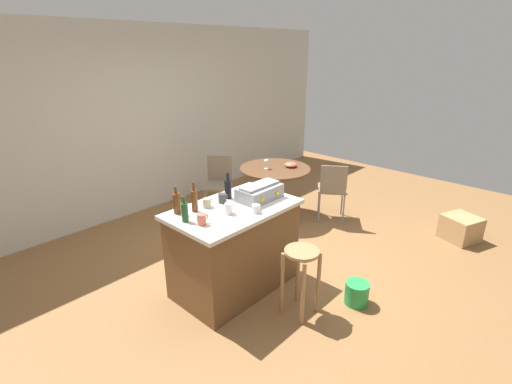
{
  "coord_description": "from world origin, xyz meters",
  "views": [
    {
      "loc": [
        -2.94,
        -2.41,
        2.36
      ],
      "look_at": [
        0.1,
        0.41,
        0.76
      ],
      "focal_mm": 26.29,
      "sensor_mm": 36.0,
      "label": 1
    }
  ],
  "objects_px": {
    "cup_0": "(229,208)",
    "serving_bowl": "(291,165)",
    "wine_glass": "(266,162)",
    "folding_chair_near": "(332,187)",
    "cup_2": "(223,198)",
    "bottle_0": "(194,200)",
    "dining_table": "(275,179)",
    "bottle_3": "(177,203)",
    "cup_4": "(202,219)",
    "toolbox": "(260,192)",
    "cup_1": "(256,209)",
    "cup_3": "(207,203)",
    "wooden_stool": "(301,268)",
    "folding_chair_far": "(219,181)",
    "bottle_2": "(185,212)",
    "cardboard_box": "(461,228)",
    "plastic_bucket": "(357,293)",
    "bottle_1": "(228,188)",
    "kitchen_island": "(234,248)"
  },
  "relations": [
    {
      "from": "toolbox",
      "to": "serving_bowl",
      "type": "bearing_deg",
      "value": 26.88
    },
    {
      "from": "folding_chair_far",
      "to": "cup_3",
      "type": "relative_size",
      "value": 7.47
    },
    {
      "from": "dining_table",
      "to": "wine_glass",
      "type": "relative_size",
      "value": 7.1
    },
    {
      "from": "bottle_1",
      "to": "wooden_stool",
      "type": "bearing_deg",
      "value": -90.02
    },
    {
      "from": "cup_2",
      "to": "dining_table",
      "type": "bearing_deg",
      "value": 22.91
    },
    {
      "from": "folding_chair_far",
      "to": "bottle_3",
      "type": "bearing_deg",
      "value": -142.43
    },
    {
      "from": "folding_chair_far",
      "to": "bottle_3",
      "type": "relative_size",
      "value": 3.2
    },
    {
      "from": "toolbox",
      "to": "bottle_0",
      "type": "height_order",
      "value": "bottle_0"
    },
    {
      "from": "wooden_stool",
      "to": "wine_glass",
      "type": "xyz_separation_m",
      "value": [
        1.41,
        1.67,
        0.37
      ]
    },
    {
      "from": "folding_chair_near",
      "to": "cup_3",
      "type": "distance_m",
      "value": 2.28
    },
    {
      "from": "cup_0",
      "to": "wine_glass",
      "type": "relative_size",
      "value": 0.77
    },
    {
      "from": "dining_table",
      "to": "bottle_3",
      "type": "distance_m",
      "value": 2.23
    },
    {
      "from": "folding_chair_near",
      "to": "bottle_0",
      "type": "xyz_separation_m",
      "value": [
        -2.38,
        0.06,
        0.51
      ]
    },
    {
      "from": "folding_chair_near",
      "to": "cup_2",
      "type": "bearing_deg",
      "value": 179.27
    },
    {
      "from": "cup_4",
      "to": "toolbox",
      "type": "bearing_deg",
      "value": 1.75
    },
    {
      "from": "folding_chair_far",
      "to": "wooden_stool",
      "type": "bearing_deg",
      "value": -114.47
    },
    {
      "from": "kitchen_island",
      "to": "cup_4",
      "type": "distance_m",
      "value": 0.68
    },
    {
      "from": "plastic_bucket",
      "to": "cup_2",
      "type": "bearing_deg",
      "value": 116.05
    },
    {
      "from": "bottle_2",
      "to": "cup_2",
      "type": "xyz_separation_m",
      "value": [
        0.52,
        0.08,
        -0.05
      ]
    },
    {
      "from": "bottle_3",
      "to": "serving_bowl",
      "type": "relative_size",
      "value": 1.51
    },
    {
      "from": "cup_3",
      "to": "wine_glass",
      "type": "bearing_deg",
      "value": 23.28
    },
    {
      "from": "bottle_0",
      "to": "folding_chair_far",
      "type": "bearing_deg",
      "value": 41.98
    },
    {
      "from": "wooden_stool",
      "to": "toolbox",
      "type": "bearing_deg",
      "value": 74.13
    },
    {
      "from": "cup_0",
      "to": "cardboard_box",
      "type": "relative_size",
      "value": 0.28
    },
    {
      "from": "bottle_1",
      "to": "toolbox",
      "type": "bearing_deg",
      "value": -52.55
    },
    {
      "from": "toolbox",
      "to": "bottle_3",
      "type": "relative_size",
      "value": 1.7
    },
    {
      "from": "folding_chair_near",
      "to": "folding_chair_far",
      "type": "relative_size",
      "value": 1.0
    },
    {
      "from": "cup_1",
      "to": "cup_4",
      "type": "height_order",
      "value": "cup_4"
    },
    {
      "from": "cup_1",
      "to": "cup_4",
      "type": "bearing_deg",
      "value": 160.61
    },
    {
      "from": "folding_chair_near",
      "to": "toolbox",
      "type": "distance_m",
      "value": 1.81
    },
    {
      "from": "dining_table",
      "to": "cup_1",
      "type": "bearing_deg",
      "value": -145.25
    },
    {
      "from": "bottle_1",
      "to": "wine_glass",
      "type": "bearing_deg",
      "value": 26.92
    },
    {
      "from": "cup_2",
      "to": "cup_3",
      "type": "xyz_separation_m",
      "value": [
        -0.18,
        0.02,
        -0.0
      ]
    },
    {
      "from": "kitchen_island",
      "to": "bottle_1",
      "type": "relative_size",
      "value": 4.64
    },
    {
      "from": "cup_2",
      "to": "plastic_bucket",
      "type": "height_order",
      "value": "cup_2"
    },
    {
      "from": "bottle_0",
      "to": "serving_bowl",
      "type": "bearing_deg",
      "value": 13.64
    },
    {
      "from": "cup_1",
      "to": "serving_bowl",
      "type": "bearing_deg",
      "value": 28.47
    },
    {
      "from": "bottle_2",
      "to": "toolbox",
      "type": "bearing_deg",
      "value": -8.96
    },
    {
      "from": "bottle_2",
      "to": "bottle_3",
      "type": "bearing_deg",
      "value": 73.64
    },
    {
      "from": "bottle_2",
      "to": "cardboard_box",
      "type": "distance_m",
      "value": 3.67
    },
    {
      "from": "toolbox",
      "to": "bottle_0",
      "type": "xyz_separation_m",
      "value": [
        -0.64,
        0.24,
        0.04
      ]
    },
    {
      "from": "plastic_bucket",
      "to": "folding_chair_far",
      "type": "bearing_deg",
      "value": 78.16
    },
    {
      "from": "cup_1",
      "to": "cup_3",
      "type": "distance_m",
      "value": 0.49
    },
    {
      "from": "folding_chair_far",
      "to": "bottle_2",
      "type": "height_order",
      "value": "bottle_2"
    },
    {
      "from": "cup_1",
      "to": "cup_3",
      "type": "relative_size",
      "value": 0.92
    },
    {
      "from": "bottle_0",
      "to": "cup_3",
      "type": "xyz_separation_m",
      "value": [
        0.14,
        -0.01,
        -0.07
      ]
    },
    {
      "from": "cardboard_box",
      "to": "wine_glass",
      "type": "bearing_deg",
      "value": 117.11
    },
    {
      "from": "cup_0",
      "to": "serving_bowl",
      "type": "xyz_separation_m",
      "value": [
        1.98,
        0.8,
        -0.18
      ]
    },
    {
      "from": "cup_4",
      "to": "wooden_stool",
      "type": "bearing_deg",
      "value": -49.15
    },
    {
      "from": "folding_chair_near",
      "to": "cardboard_box",
      "type": "bearing_deg",
      "value": -66.73
    }
  ]
}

